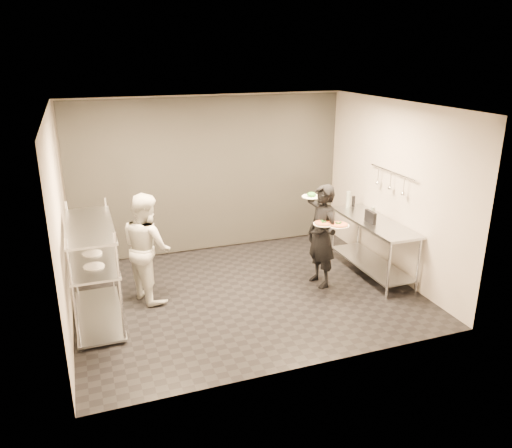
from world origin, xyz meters
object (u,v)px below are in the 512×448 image
object	(u,v)px
bottle_clear	(373,213)
salad_plate	(312,195)
pizza_plate_far	(338,225)
prep_counter	(373,238)
pos_monitor	(370,217)
bottle_green	(348,199)
pizza_plate_near	(323,223)
pass_rack	(94,267)
waiter	(322,236)
chef	(147,247)
bottle_dark	(353,201)

from	to	relation	value
bottle_clear	salad_plate	bearing A→B (deg)	169.15
pizza_plate_far	salad_plate	bearing A→B (deg)	106.19
prep_counter	pos_monitor	bearing A→B (deg)	-153.11
bottle_green	bottle_clear	bearing A→B (deg)	-88.27
salad_plate	pizza_plate_near	bearing A→B (deg)	-93.70
pass_rack	salad_plate	world-z (taller)	pass_rack
waiter	chef	distance (m)	2.64
prep_counter	salad_plate	world-z (taller)	salad_plate
bottle_dark	pizza_plate_near	bearing A→B (deg)	-137.34
prep_counter	bottle_green	bearing A→B (deg)	91.78
pass_rack	bottle_green	world-z (taller)	pass_rack
salad_plate	bottle_clear	bearing A→B (deg)	-10.85
pos_monitor	chef	bearing A→B (deg)	173.13
waiter	pos_monitor	bearing A→B (deg)	82.46
pizza_plate_near	pos_monitor	world-z (taller)	same
waiter	bottle_clear	bearing A→B (deg)	89.20
pizza_plate_far	bottle_green	world-z (taller)	bottle_green
pass_rack	salad_plate	xyz separation A→B (m)	(3.32, 0.25, 0.60)
prep_counter	pizza_plate_far	bearing A→B (deg)	-158.38
prep_counter	bottle_dark	world-z (taller)	bottle_dark
chef	bottle_dark	size ratio (longest dim) A/B	8.60
waiter	prep_counter	bearing A→B (deg)	85.89
pos_monitor	bottle_green	distance (m)	0.87
bottle_dark	waiter	bearing A→B (deg)	-140.09
pass_rack	bottle_green	bearing A→B (deg)	10.56
pizza_plate_far	pos_monitor	distance (m)	0.77
pass_rack	waiter	distance (m)	3.36
pizza_plate_far	bottle_dark	world-z (taller)	bottle_dark
chef	salad_plate	world-z (taller)	chef
pos_monitor	bottle_dark	distance (m)	0.88
pizza_plate_near	bottle_clear	distance (m)	1.08
chef	pizza_plate_far	xyz separation A→B (m)	(2.72, -0.72, 0.26)
waiter	bottle_dark	xyz separation A→B (m)	(1.05, 0.88, 0.21)
pizza_plate_near	chef	bearing A→B (deg)	166.28
prep_counter	pizza_plate_near	xyz separation A→B (m)	(-1.04, -0.23, 0.45)
bottle_clear	prep_counter	bearing A→B (deg)	-87.52
pizza_plate_near	salad_plate	world-z (taller)	salad_plate
pos_monitor	bottle_dark	world-z (taller)	pos_monitor
salad_plate	bottle_dark	size ratio (longest dim) A/B	1.61
prep_counter	salad_plate	size ratio (longest dim) A/B	5.95
waiter	pos_monitor	distance (m)	0.88
waiter	chef	world-z (taller)	same
waiter	bottle_green	xyz separation A→B (m)	(0.95, 0.88, 0.25)
salad_plate	bottle_dark	xyz separation A→B (m)	(1.09, 0.55, -0.36)
prep_counter	chef	size ratio (longest dim) A/B	1.11
pizza_plate_near	pizza_plate_far	size ratio (longest dim) A/B	0.92
waiter	bottle_green	world-z (taller)	waiter
bottle_green	pos_monitor	bearing A→B (deg)	-96.31
salad_plate	bottle_dark	bearing A→B (deg)	26.76
waiter	bottle_clear	distance (m)	1.00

